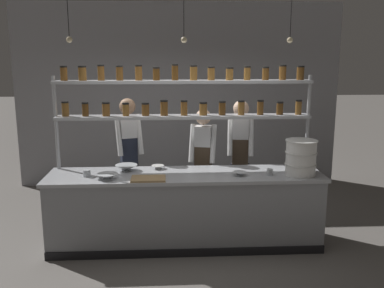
{
  "coord_description": "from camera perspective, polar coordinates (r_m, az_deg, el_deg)",
  "views": [
    {
      "loc": [
        -0.21,
        -5.04,
        2.34
      ],
      "look_at": [
        0.09,
        0.2,
        1.25
      ],
      "focal_mm": 40.0,
      "sensor_mm": 36.0,
      "label": 1
    }
  ],
  "objects": [
    {
      "name": "prep_bowl_near_left",
      "position": [
        5.42,
        -8.74,
        -3.17
      ],
      "size": [
        0.28,
        0.28,
        0.08
      ],
      "color": "#B2B7BC",
      "rests_on": "prep_counter"
    },
    {
      "name": "chef_center",
      "position": [
        5.88,
        1.49,
        -2.09
      ],
      "size": [
        0.4,
        0.33,
        1.63
      ],
      "rotation": [
        0.0,
        0.0,
        -0.23
      ],
      "color": "black",
      "rests_on": "ground_plane"
    },
    {
      "name": "cutting_board",
      "position": [
        5.02,
        -5.84,
        -4.62
      ],
      "size": [
        0.4,
        0.26,
        0.02
      ],
      "color": "#A88456",
      "rests_on": "prep_counter"
    },
    {
      "name": "ground_plane",
      "position": [
        5.57,
        -0.87,
        -13.12
      ],
      "size": [
        40.0,
        40.0,
        0.0
      ],
      "primitive_type": "plane",
      "color": "slate"
    },
    {
      "name": "serving_cup_by_board",
      "position": [
        5.26,
        -13.85,
        -3.8
      ],
      "size": [
        0.09,
        0.09,
        0.08
      ],
      "color": "#B2B7BC",
      "rests_on": "prep_counter"
    },
    {
      "name": "back_wall",
      "position": [
        7.74,
        -1.75,
        6.44
      ],
      "size": [
        5.77,
        0.12,
        3.25
      ],
      "primitive_type": "cube",
      "color": "#939399",
      "rests_on": "ground_plane"
    },
    {
      "name": "chef_right",
      "position": [
        6.06,
        6.43,
        -1.05
      ],
      "size": [
        0.39,
        0.32,
        1.73
      ],
      "rotation": [
        0.0,
        0.0,
        -0.14
      ],
      "color": "black",
      "rests_on": "ground_plane"
    },
    {
      "name": "prep_counter",
      "position": [
        5.39,
        -0.88,
        -8.69
      ],
      "size": [
        3.37,
        0.76,
        0.92
      ],
      "color": "gray",
      "rests_on": "ground_plane"
    },
    {
      "name": "prep_bowl_center_front",
      "position": [
        5.1,
        -11.19,
        -4.28
      ],
      "size": [
        0.24,
        0.24,
        0.07
      ],
      "color": "silver",
      "rests_on": "prep_counter"
    },
    {
      "name": "prep_bowl_center_back",
      "position": [
        5.19,
        6.37,
        -3.96
      ],
      "size": [
        0.17,
        0.17,
        0.05
      ],
      "color": "silver",
      "rests_on": "prep_counter"
    },
    {
      "name": "spice_shelf_unit",
      "position": [
        5.41,
        -1.14,
        5.8
      ],
      "size": [
        3.25,
        0.28,
        2.23
      ],
      "color": "#ADAFB5",
      "rests_on": "ground_plane"
    },
    {
      "name": "pendant_light_row",
      "position": [
        5.05,
        -1.33,
        14.15
      ],
      "size": [
        2.61,
        0.07,
        0.72
      ],
      "color": "black"
    },
    {
      "name": "prep_bowl_near_right",
      "position": [
        5.47,
        -4.58,
        -3.1
      ],
      "size": [
        0.16,
        0.16,
        0.05
      ],
      "color": "silver",
      "rests_on": "prep_counter"
    },
    {
      "name": "container_stack",
      "position": [
        5.3,
        14.31,
        -1.77
      ],
      "size": [
        0.38,
        0.38,
        0.43
      ],
      "color": "white",
      "rests_on": "prep_counter"
    },
    {
      "name": "serving_cup_front",
      "position": [
        5.23,
        10.33,
        -3.73
      ],
      "size": [
        0.07,
        0.07,
        0.08
      ],
      "color": "#B2B7BC",
      "rests_on": "prep_counter"
    },
    {
      "name": "chef_left",
      "position": [
        6.06,
        -8.42,
        -0.89
      ],
      "size": [
        0.42,
        0.35,
        1.76
      ],
      "rotation": [
        0.0,
        0.0,
        0.3
      ],
      "color": "black",
      "rests_on": "ground_plane"
    }
  ]
}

